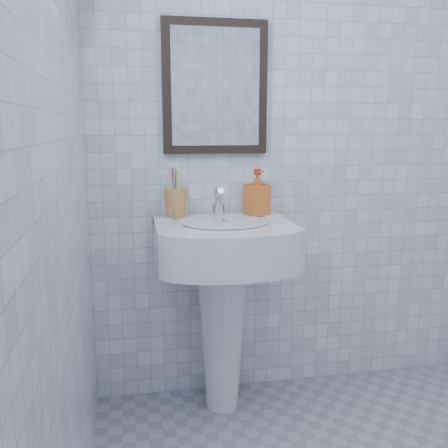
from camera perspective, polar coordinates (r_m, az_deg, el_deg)
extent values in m
cube|color=white|center=(2.59, 9.76, 8.28)|extent=(2.20, 0.02, 2.50)
cube|color=white|center=(1.24, -19.86, 4.99)|extent=(0.02, 2.40, 2.50)
cone|color=white|center=(2.47, -0.24, -12.29)|extent=(0.24, 0.24, 0.77)
cube|color=white|center=(2.28, 0.00, -2.17)|extent=(0.62, 0.44, 0.19)
cube|color=white|center=(2.43, -0.76, 0.65)|extent=(0.62, 0.11, 0.03)
cylinder|color=white|center=(2.23, 0.17, 0.25)|extent=(0.39, 0.39, 0.01)
cylinder|color=silver|center=(2.39, -0.65, 1.60)|extent=(0.06, 0.06, 0.06)
cylinder|color=silver|center=(2.36, -0.58, 3.18)|extent=(0.03, 0.11, 0.09)
cylinder|color=silver|center=(2.41, -0.75, 2.76)|extent=(0.04, 0.06, 0.10)
imported|color=#E85116|center=(2.43, 3.81, 3.64)|extent=(0.13, 0.13, 0.22)
cube|color=black|center=(2.44, -1.02, 15.33)|extent=(0.50, 0.04, 0.62)
cube|color=silver|center=(2.43, -0.94, 15.36)|extent=(0.42, 0.00, 0.54)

